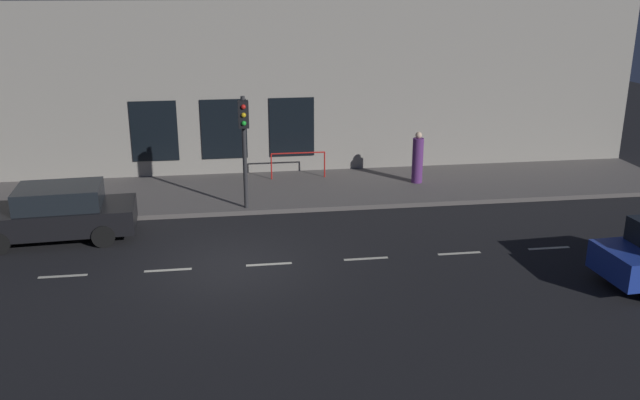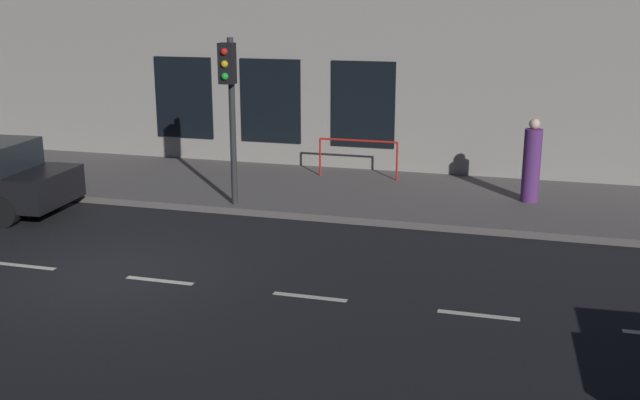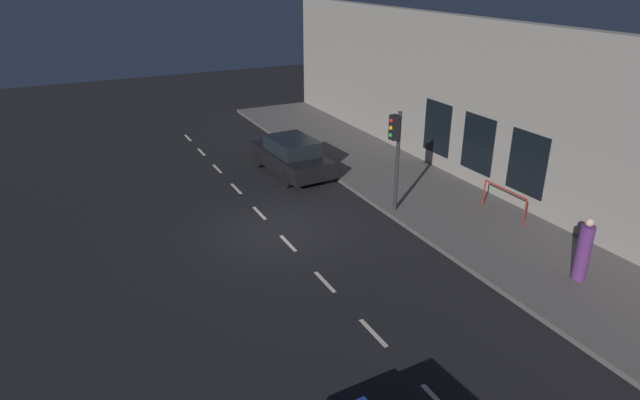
{
  "view_description": "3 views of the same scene",
  "coord_description": "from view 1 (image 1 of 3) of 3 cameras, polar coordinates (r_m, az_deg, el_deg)",
  "views": [
    {
      "loc": [
        -16.38,
        0.04,
        7.09
      ],
      "look_at": [
        1.51,
        -2.58,
        1.22
      ],
      "focal_mm": 38.0,
      "sensor_mm": 36.0,
      "label": 1
    },
    {
      "loc": [
        -10.68,
        -6.79,
        4.57
      ],
      "look_at": [
        2.66,
        -3.01,
        0.85
      ],
      "focal_mm": 42.79,
      "sensor_mm": 36.0,
      "label": 2
    },
    {
      "loc": [
        -6.05,
        -15.43,
        8.25
      ],
      "look_at": [
        1.21,
        -0.87,
        1.24
      ],
      "focal_mm": 30.77,
      "sensor_mm": 36.0,
      "label": 3
    }
  ],
  "objects": [
    {
      "name": "lane_centre_line",
      "position": [
        17.88,
        -4.32,
        -5.41
      ],
      "size": [
        0.12,
        27.2,
        0.01
      ],
      "color": "beige",
      "rests_on": "ground"
    },
    {
      "name": "sidewalk",
      "position": [
        23.69,
        -7.84,
        0.6
      ],
      "size": [
        4.5,
        32.0,
        0.15
      ],
      "color": "#5B5654",
      "rests_on": "ground"
    },
    {
      "name": "building_facade",
      "position": [
        25.48,
        -8.23,
        9.06
      ],
      "size": [
        0.65,
        32.0,
        6.44
      ],
      "color": "gray",
      "rests_on": "ground"
    },
    {
      "name": "ground_plane",
      "position": [
        17.85,
        -7.53,
        -5.58
      ],
      "size": [
        60.0,
        60.0,
        0.0
      ],
      "primitive_type": "plane",
      "color": "black"
    },
    {
      "name": "red_railing",
      "position": [
        24.81,
        -1.86,
        3.46
      ],
      "size": [
        0.05,
        2.02,
        0.97
      ],
      "color": "red",
      "rests_on": "sidewalk"
    },
    {
      "name": "traffic_light",
      "position": [
        21.08,
        -6.43,
        5.71
      ],
      "size": [
        0.48,
        0.32,
        3.59
      ],
      "color": "#2D2D30",
      "rests_on": "sidewalk"
    },
    {
      "name": "parked_car_0",
      "position": [
        20.66,
        -21.32,
        -1.03
      ],
      "size": [
        2.15,
        4.53,
        1.58
      ],
      "rotation": [
        0.0,
        0.0,
        0.06
      ],
      "color": "black",
      "rests_on": "ground"
    },
    {
      "name": "pedestrian_0",
      "position": [
        24.49,
        8.22,
        3.42
      ],
      "size": [
        0.52,
        0.52,
        1.85
      ],
      "rotation": [
        0.0,
        0.0,
        5.17
      ],
      "color": "#5B2D70",
      "rests_on": "sidewalk"
    }
  ]
}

